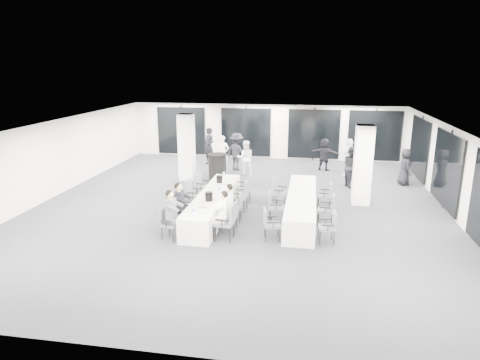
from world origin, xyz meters
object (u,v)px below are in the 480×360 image
object	(u,v)px
chair_main_right_near	(227,220)
chair_side_left_near	(269,222)
banquet_table_main	(213,205)
chair_side_right_near	(330,225)
cocktail_table	(217,168)
chair_main_right_second	(232,214)
standing_guest_c	(237,149)
chair_main_right_far	(246,186)
standing_guest_e	(405,164)
chair_main_right_mid	(237,205)
chair_side_right_far	(327,194)
ice_bucket_near	(209,196)
standing_guest_a	(222,151)
standing_guest_f	(324,152)
chair_main_right_fourth	(242,194)
chair_main_left_second	(176,210)
chair_main_left_fourth	(193,193)
ice_bucket_far	(219,179)
banquet_table_side	(301,206)
chair_main_left_mid	(186,202)
standing_guest_h	(352,164)
standing_guest_b	(245,156)
standing_guest_g	(209,144)
chair_side_left_mid	(274,205)
chair_side_left_far	(278,190)
standing_guest_d	(350,155)
chair_main_left_near	(168,221)
chair_side_right_mid	(328,208)

from	to	relation	value
chair_main_right_near	chair_side_left_near	xyz separation A→B (m)	(1.16, 0.23, -0.07)
banquet_table_main	chair_side_right_near	world-z (taller)	chair_side_right_near
cocktail_table	chair_side_right_near	xyz separation A→B (m)	(4.44, -5.74, -0.08)
chair_main_right_second	standing_guest_c	size ratio (longest dim) A/B	0.46
chair_main_right_far	standing_guest_e	xyz separation A→B (m)	(6.02, 3.37, 0.26)
chair_main_right_mid	standing_guest_e	xyz separation A→B (m)	(6.03, 5.23, 0.34)
chair_side_right_far	ice_bucket_near	size ratio (longest dim) A/B	3.33
banquet_table_main	standing_guest_a	bearing A→B (deg)	98.93
standing_guest_e	standing_guest_f	xyz separation A→B (m)	(-3.18, 1.99, 0.00)
chair_main_right_fourth	standing_guest_f	distance (m)	6.90
chair_main_left_second	chair_main_left_fourth	size ratio (longest dim) A/B	1.00
chair_main_right_far	chair_side_right_far	world-z (taller)	chair_main_right_far
standing_guest_f	ice_bucket_far	xyz separation A→B (m)	(-3.75, -5.59, 0.02)
banquet_table_side	chair_side_right_far	bearing A→B (deg)	51.14
chair_main_left_second	chair_main_left_mid	size ratio (longest dim) A/B	1.09
banquet_table_side	standing_guest_h	bearing A→B (deg)	64.69
chair_main_right_fourth	standing_guest_a	bearing A→B (deg)	22.14
chair_main_right_fourth	standing_guest_c	distance (m)	5.76
chair_main_right_second	chair_main_right_far	xyz separation A→B (m)	(0.01, 2.73, 0.08)
chair_main_left_mid	ice_bucket_near	size ratio (longest dim) A/B	3.44
standing_guest_b	standing_guest_c	bearing A→B (deg)	-69.08
cocktail_table	banquet_table_side	bearing A→B (deg)	-46.31
cocktail_table	standing_guest_c	size ratio (longest dim) A/B	0.60
chair_side_left_near	standing_guest_f	world-z (taller)	standing_guest_f
chair_side_right_far	standing_guest_f	bearing A→B (deg)	5.33
standing_guest_e	chair_side_right_near	bearing A→B (deg)	141.82
standing_guest_e	standing_guest_f	size ratio (longest dim) A/B	1.00
banquet_table_side	standing_guest_g	xyz separation A→B (m)	(-4.71, 6.81, 0.66)
chair_side_right_far	standing_guest_b	world-z (taller)	standing_guest_b
banquet_table_main	ice_bucket_far	world-z (taller)	ice_bucket_far
chair_side_right_far	chair_side_left_mid	bearing A→B (deg)	139.79
cocktail_table	chair_main_right_fourth	bearing A→B (deg)	-65.22
chair_side_left_far	standing_guest_c	size ratio (longest dim) A/B	0.49
chair_side_left_far	chair_main_left_second	bearing A→B (deg)	-36.62
standing_guest_f	chair_main_right_near	bearing A→B (deg)	96.17
chair_main_left_fourth	chair_side_left_mid	bearing A→B (deg)	79.36
chair_main_right_near	chair_main_right_far	bearing A→B (deg)	3.23
chair_main_right_mid	standing_guest_d	bearing A→B (deg)	-35.59
chair_main_right_fourth	standing_guest_d	bearing A→B (deg)	-32.52
chair_main_right_mid	cocktail_table	bearing A→B (deg)	16.14
chair_main_left_near	chair_main_left_second	size ratio (longest dim) A/B	0.89
chair_main_right_far	standing_guest_c	distance (m)	4.86
chair_side_left_mid	chair_main_right_near	bearing A→B (deg)	-35.74
banquet_table_side	standing_guest_e	bearing A→B (deg)	48.53
chair_main_left_fourth	standing_guest_h	world-z (taller)	standing_guest_h
chair_side_left_far	chair_side_right_mid	xyz separation A→B (m)	(1.67, -1.63, 0.01)
chair_main_left_second	chair_side_left_far	xyz separation A→B (m)	(2.83, 2.68, -0.03)
chair_side_right_far	standing_guest_h	xyz separation A→B (m)	(1.03, 2.91, 0.42)
chair_main_left_mid	standing_guest_e	xyz separation A→B (m)	(7.69, 5.27, 0.32)
chair_side_left_mid	chair_side_right_far	world-z (taller)	chair_side_left_mid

